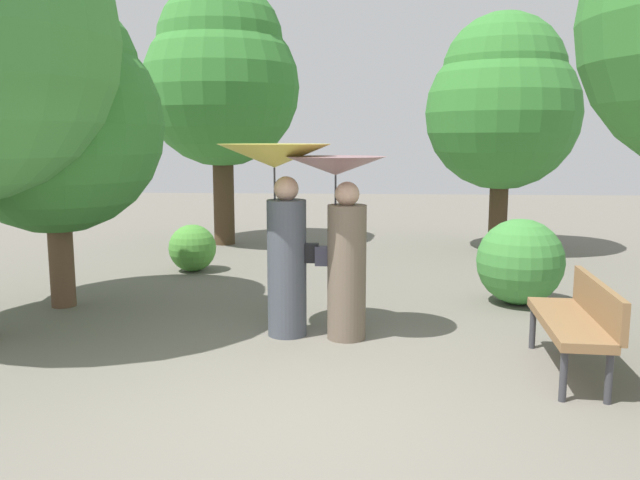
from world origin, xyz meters
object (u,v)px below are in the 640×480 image
at_px(tree_near_left, 52,109).
at_px(person_right, 342,222).
at_px(tree_near_right, 503,101).
at_px(tree_far_back, 221,74).
at_px(park_bench, 578,317).
at_px(person_left, 280,204).

bearing_deg(tree_near_left, person_right, -17.26).
bearing_deg(tree_near_right, tree_far_back, 175.53).
distance_m(park_bench, tree_near_left, 6.22).
xyz_separation_m(tree_near_right, tree_far_back, (-5.20, 0.41, 0.54)).
relative_size(person_right, tree_far_back, 0.38).
bearing_deg(tree_far_back, tree_near_left, -101.32).
bearing_deg(tree_near_left, tree_near_right, 35.98).
distance_m(tree_near_left, tree_near_right, 7.64).
xyz_separation_m(person_right, tree_near_left, (-3.48, 1.08, 1.19)).
height_order(person_left, tree_far_back, tree_far_back).
bearing_deg(person_left, tree_far_back, 23.57).
height_order(person_right, tree_far_back, tree_far_back).
distance_m(person_left, person_right, 0.67).
bearing_deg(tree_near_left, park_bench, -19.54).
xyz_separation_m(person_right, park_bench, (2.10, -0.90, -0.70)).
relative_size(tree_near_right, tree_far_back, 0.85).
bearing_deg(park_bench, person_left, -105.51).
xyz_separation_m(tree_near_left, tree_near_right, (6.18, 4.49, 0.32)).
xyz_separation_m(person_left, tree_near_right, (3.34, 5.49, 1.33)).
distance_m(person_left, park_bench, 3.04).
bearing_deg(tree_near_left, tree_far_back, 78.68).
relative_size(person_left, park_bench, 1.31).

